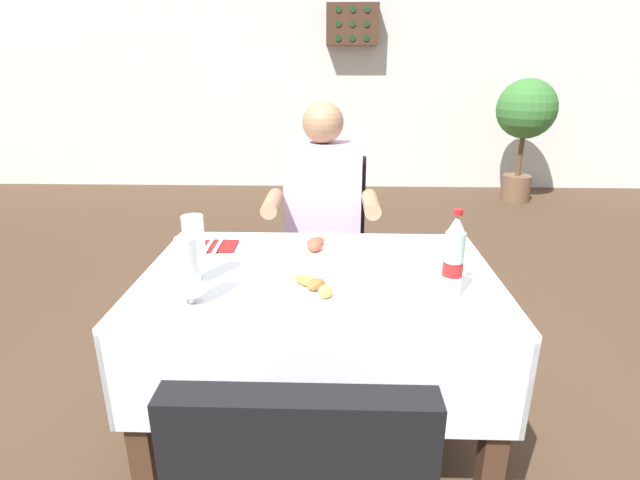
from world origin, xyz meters
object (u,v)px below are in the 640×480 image
Objects in this scene: main_dining_table at (319,316)px; beer_glass_left at (195,248)px; wall_bottle_rack at (352,24)px; napkin_cutlery_set at (214,246)px; plate_near_camera at (314,290)px; chair_far_diner_seat at (324,244)px; plate_far_diner at (315,250)px; cola_bottle_primary at (453,259)px; beer_glass_middle at (189,271)px; seated_diner_far at (322,221)px; potted_plant_corner at (525,117)px.

main_dining_table is 0.50m from beer_glass_left.
napkin_cutlery_set is at bearing -99.06° from wall_bottle_rack.
plate_near_camera is 4.52m from wall_bottle_rack.
plate_far_diner is at bearing -92.07° from chair_far_diner_seat.
chair_far_diner_seat is 3.73× the size of plate_near_camera.
wall_bottle_rack is (0.62, 4.31, 0.94)m from beer_glass_left.
cola_bottle_primary is at bearing -67.15° from chair_far_diner_seat.
beer_glass_middle reaches higher than plate_far_diner.
plate_far_diner is at bearing -91.79° from seated_diner_far.
napkin_cutlery_set is (-0.39, 0.05, -0.01)m from plate_far_diner.
napkin_cutlery_set is at bearing 93.53° from beer_glass_left.
cola_bottle_primary reaches higher than beer_glass_middle.
main_dining_table is at bearing 85.99° from plate_near_camera.
napkin_cutlery_set is at bearing -126.01° from chair_far_diner_seat.
wall_bottle_rack is (0.22, 3.42, 1.25)m from chair_far_diner_seat.
cola_bottle_primary is at bearing -5.82° from beer_glass_left.
beer_glass_middle is at bearing -120.96° from potted_plant_corner.
chair_far_diner_seat is 1.02m from beer_glass_left.
plate_far_diner is at bearing 51.25° from beer_glass_middle.
beer_glass_left is at bearing -86.47° from napkin_cutlery_set.
beer_glass_left is 4.51m from potted_plant_corner.
plate_far_diner is 0.56m from cola_bottle_primary.
plate_near_camera and plate_far_diner have the same top height.
chair_far_diner_seat reaches higher than napkin_cutlery_set.
beer_glass_middle is (0.03, -0.16, -0.01)m from beer_glass_left.
seated_diner_far is 4.85× the size of plate_near_camera.
main_dining_table is 4.24m from potted_plant_corner.
beer_glass_middle is 0.76× the size of cola_bottle_primary.
cola_bottle_primary is at bearing -38.99° from plate_far_diner.
seated_diner_far is at bearing 63.42° from beer_glass_left.
cola_bottle_primary is 4.21m from potted_plant_corner.
wall_bottle_rack is (0.23, 4.39, 1.05)m from plate_near_camera.
cola_bottle_primary is at bearing 6.09° from beer_glass_middle.
wall_bottle_rack is at bearing 86.99° from main_dining_table.
beer_glass_left is 1.18× the size of napkin_cutlery_set.
wall_bottle_rack reaches higher than plate_far_diner.
napkin_cutlery_set is 0.15× the size of potted_plant_corner.
main_dining_table is 2.14× the size of wall_bottle_rack.
potted_plant_corner is at bearing 61.55° from main_dining_table.
seated_diner_far is 1.02m from beer_glass_middle.
seated_diner_far is 0.62m from napkin_cutlery_set.
plate_near_camera is at bearing -94.01° from main_dining_table.
wall_bottle_rack reaches higher than seated_diner_far.
plate_far_diner is (-0.02, -0.51, 0.05)m from seated_diner_far.
beer_glass_left is at bearing -144.45° from plate_far_diner.
cola_bottle_primary is at bearing -0.59° from plate_near_camera.
beer_glass_middle is at bearing -80.74° from beer_glass_left.
seated_diner_far is 0.88m from beer_glass_left.
main_dining_table is at bearing 157.19° from cola_bottle_primary.
main_dining_table is at bearing -118.45° from potted_plant_corner.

